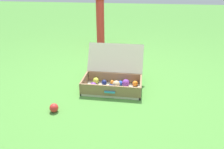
% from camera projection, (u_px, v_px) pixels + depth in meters
% --- Properties ---
extents(ground_plane, '(16.00, 16.00, 0.00)m').
position_uv_depth(ground_plane, '(113.00, 89.00, 2.47)').
color(ground_plane, '#4C8C38').
extents(open_suitcase, '(0.64, 0.55, 0.44)m').
position_uv_depth(open_suitcase, '(113.00, 79.00, 2.45)').
color(open_suitcase, beige).
rests_on(open_suitcase, ground).
extents(stray_ball_on_grass, '(0.08, 0.08, 0.08)m').
position_uv_depth(stray_ball_on_grass, '(54.00, 108.00, 2.04)').
color(stray_ball_on_grass, red).
rests_on(stray_ball_on_grass, ground).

